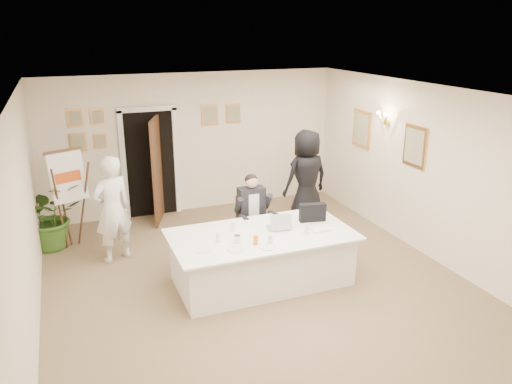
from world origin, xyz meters
The scene contains 28 objects.
floor centered at (0.00, 0.00, 0.00)m, with size 7.00×7.00×0.00m, color brown.
ceiling centered at (0.00, 0.00, 2.80)m, with size 6.00×7.00×0.02m, color white.
wall_back centered at (0.00, 3.50, 1.40)m, with size 6.00×0.10×2.80m, color beige.
wall_front centered at (0.00, -3.50, 1.40)m, with size 6.00×0.10×2.80m, color beige.
wall_left centered at (-3.00, 0.00, 1.40)m, with size 0.10×7.00×2.80m, color beige.
wall_right centered at (3.00, 0.00, 1.40)m, with size 0.10×7.00×2.80m, color beige.
doorway centered at (-0.88, 3.32, 1.04)m, with size 1.14×0.86×2.20m.
pictures_back_wall centered at (-0.80, 3.47, 1.85)m, with size 3.40×0.06×0.80m, color gold, non-canonical shape.
pictures_right_wall centered at (2.97, 1.20, 1.75)m, with size 0.06×2.20×0.80m, color gold, non-canonical shape.
wall_sconce centered at (2.90, 1.20, 2.10)m, with size 0.20×0.30×0.24m, color gold, non-canonical shape.
conference_table centered at (0.09, 0.05, 0.39)m, with size 2.67×1.42×0.78m.
seated_man centered at (0.33, 1.05, 0.69)m, with size 0.59×0.63×1.38m, color black, non-canonical shape.
flip_chart centered at (-2.49, 2.39, 0.79)m, with size 0.61×0.48×1.70m.
standing_man centered at (-1.85, 1.60, 0.88)m, with size 0.64×0.42×1.75m, color white.
standing_woman centered at (1.77, 1.92, 0.92)m, with size 0.90×0.58×1.84m, color black.
potted_palm centered at (-2.80, 2.50, 0.58)m, with size 1.04×0.90×1.15m, color #366020.
laptop centered at (0.40, 0.15, 0.91)m, with size 0.32×0.35×0.28m, color #B7BABC, non-canonical shape.
laptop_bag centered at (1.01, 0.22, 0.92)m, with size 0.41×0.11×0.28m, color black.
paper_stack centered at (0.95, -0.15, 0.79)m, with size 0.28×0.20×0.03m, color white.
plate_left centered at (-0.86, -0.22, 0.78)m, with size 0.22×0.22×0.01m, color white.
plate_mid centered at (-0.44, -0.35, 0.78)m, with size 0.24×0.24×0.01m, color white.
plate_near centered at (-0.01, -0.44, 0.78)m, with size 0.22×0.22×0.01m, color white.
glass_a centered at (-0.59, -0.01, 0.84)m, with size 0.06×0.06×0.14m, color silver.
glass_b centered at (0.06, -0.35, 0.84)m, with size 0.06×0.06×0.14m, color silver.
glass_c centered at (0.68, -0.21, 0.84)m, with size 0.07×0.07×0.14m, color silver.
glass_d centered at (-0.27, 0.28, 0.84)m, with size 0.07×0.07×0.14m, color silver.
oj_glass centered at (-0.13, -0.28, 0.84)m, with size 0.06×0.06×0.13m, color #E05D12.
steel_jug centered at (-0.35, -0.13, 0.83)m, with size 0.09×0.09×0.11m, color silver.
Camera 1 is at (-2.44, -6.16, 3.64)m, focal length 35.00 mm.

